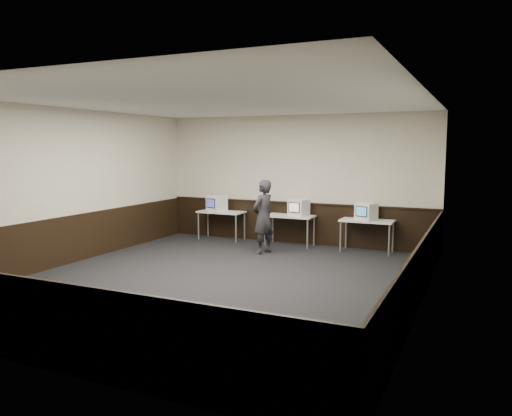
# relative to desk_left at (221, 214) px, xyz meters

# --- Properties ---
(floor) EXTENTS (8.00, 8.00, 0.00)m
(floor) POSITION_rel_desk_left_xyz_m (1.90, -3.60, -0.68)
(floor) COLOR black
(floor) RESTS_ON ground
(ceiling) EXTENTS (8.00, 8.00, 0.00)m
(ceiling) POSITION_rel_desk_left_xyz_m (1.90, -3.60, 2.52)
(ceiling) COLOR white
(ceiling) RESTS_ON back_wall
(back_wall) EXTENTS (7.00, 0.00, 7.00)m
(back_wall) POSITION_rel_desk_left_xyz_m (1.90, 0.40, 0.92)
(back_wall) COLOR beige
(back_wall) RESTS_ON ground
(front_wall) EXTENTS (7.00, 0.00, 7.00)m
(front_wall) POSITION_rel_desk_left_xyz_m (1.90, -7.60, 0.92)
(front_wall) COLOR beige
(front_wall) RESTS_ON ground
(left_wall) EXTENTS (0.00, 8.00, 8.00)m
(left_wall) POSITION_rel_desk_left_xyz_m (-1.60, -3.60, 0.92)
(left_wall) COLOR beige
(left_wall) RESTS_ON ground
(right_wall) EXTENTS (0.00, 8.00, 8.00)m
(right_wall) POSITION_rel_desk_left_xyz_m (5.40, -3.60, 0.92)
(right_wall) COLOR beige
(right_wall) RESTS_ON ground
(wainscot_back) EXTENTS (6.98, 0.04, 1.00)m
(wainscot_back) POSITION_rel_desk_left_xyz_m (1.90, 0.38, -0.18)
(wainscot_back) COLOR black
(wainscot_back) RESTS_ON back_wall
(wainscot_front) EXTENTS (6.98, 0.04, 1.00)m
(wainscot_front) POSITION_rel_desk_left_xyz_m (1.90, -7.58, -0.18)
(wainscot_front) COLOR black
(wainscot_front) RESTS_ON front_wall
(wainscot_left) EXTENTS (0.04, 7.98, 1.00)m
(wainscot_left) POSITION_rel_desk_left_xyz_m (-1.58, -3.60, -0.18)
(wainscot_left) COLOR black
(wainscot_left) RESTS_ON left_wall
(wainscot_right) EXTENTS (0.04, 7.98, 1.00)m
(wainscot_right) POSITION_rel_desk_left_xyz_m (5.38, -3.60, -0.18)
(wainscot_right) COLOR black
(wainscot_right) RESTS_ON right_wall
(wainscot_rail) EXTENTS (6.98, 0.06, 0.04)m
(wainscot_rail) POSITION_rel_desk_left_xyz_m (1.90, 0.36, 0.34)
(wainscot_rail) COLOR black
(wainscot_rail) RESTS_ON wainscot_back
(desk_left) EXTENTS (1.20, 0.60, 0.75)m
(desk_left) POSITION_rel_desk_left_xyz_m (0.00, 0.00, 0.00)
(desk_left) COLOR silver
(desk_left) RESTS_ON ground
(desk_center) EXTENTS (1.20, 0.60, 0.75)m
(desk_center) POSITION_rel_desk_left_xyz_m (1.90, 0.00, 0.00)
(desk_center) COLOR silver
(desk_center) RESTS_ON ground
(desk_right) EXTENTS (1.20, 0.60, 0.75)m
(desk_right) POSITION_rel_desk_left_xyz_m (3.80, 0.00, 0.00)
(desk_right) COLOR silver
(desk_right) RESTS_ON ground
(emac_left) EXTENTS (0.51, 0.52, 0.40)m
(emac_left) POSITION_rel_desk_left_xyz_m (-0.11, -0.04, 0.27)
(emac_left) COLOR white
(emac_left) RESTS_ON desk_left
(emac_center) EXTENTS (0.48, 0.50, 0.41)m
(emac_center) POSITION_rel_desk_left_xyz_m (2.13, 0.01, 0.28)
(emac_center) COLOR white
(emac_center) RESTS_ON desk_center
(emac_right) EXTENTS (0.51, 0.52, 0.39)m
(emac_right) POSITION_rel_desk_left_xyz_m (3.78, -0.04, 0.27)
(emac_right) COLOR white
(emac_right) RESTS_ON desk_right
(person) EXTENTS (0.56, 0.70, 1.68)m
(person) POSITION_rel_desk_left_xyz_m (1.68, -1.10, 0.16)
(person) COLOR #242328
(person) RESTS_ON ground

